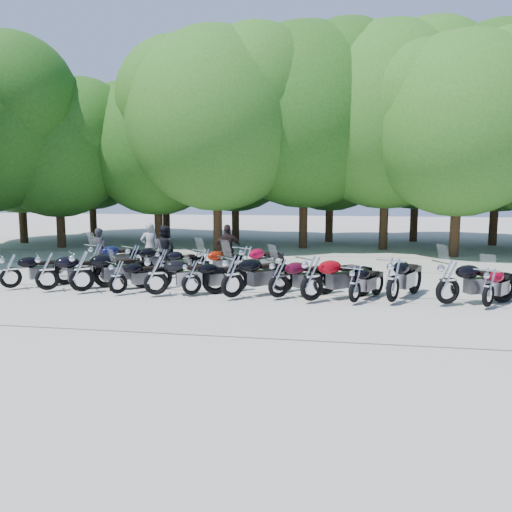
% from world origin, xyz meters
% --- Properties ---
extents(ground, '(90.00, 90.00, 0.00)m').
position_xyz_m(ground, '(0.00, 0.00, 0.00)').
color(ground, '#A59F95').
rests_on(ground, ground).
extents(tree_0, '(7.50, 7.50, 9.21)m').
position_xyz_m(tree_0, '(-15.42, 12.98, 5.45)').
color(tree_0, '#3A2614').
rests_on(tree_0, ground).
extents(tree_1, '(6.97, 6.97, 8.55)m').
position_xyz_m(tree_1, '(-12.04, 11.24, 5.06)').
color(tree_1, '#3A2614').
rests_on(tree_1, ground).
extents(tree_2, '(7.31, 7.31, 8.97)m').
position_xyz_m(tree_2, '(-7.25, 12.84, 5.31)').
color(tree_2, '#3A2614').
rests_on(tree_2, ground).
extents(tree_3, '(8.70, 8.70, 10.67)m').
position_xyz_m(tree_3, '(-3.57, 11.24, 6.32)').
color(tree_3, '#3A2614').
rests_on(tree_3, ground).
extents(tree_4, '(9.13, 9.13, 11.20)m').
position_xyz_m(tree_4, '(0.54, 13.09, 6.64)').
color(tree_4, '#3A2614').
rests_on(tree_4, ground).
extents(tree_5, '(9.04, 9.04, 11.10)m').
position_xyz_m(tree_5, '(4.61, 13.20, 6.57)').
color(tree_5, '#3A2614').
rests_on(tree_5, ground).
extents(tree_6, '(8.00, 8.00, 9.82)m').
position_xyz_m(tree_6, '(7.55, 10.82, 5.81)').
color(tree_6, '#3A2614').
rests_on(tree_6, ground).
extents(tree_9, '(7.59, 7.59, 9.32)m').
position_xyz_m(tree_9, '(-13.53, 17.59, 5.52)').
color(tree_9, '#3A2614').
rests_on(tree_9, ground).
extents(tree_10, '(7.78, 7.78, 9.55)m').
position_xyz_m(tree_10, '(-8.29, 16.97, 5.66)').
color(tree_10, '#3A2614').
rests_on(tree_10, ground).
extents(tree_11, '(7.56, 7.56, 9.28)m').
position_xyz_m(tree_11, '(-3.76, 16.43, 5.49)').
color(tree_11, '#3A2614').
rests_on(tree_11, ground).
extents(tree_12, '(7.88, 7.88, 9.67)m').
position_xyz_m(tree_12, '(1.80, 16.47, 5.72)').
color(tree_12, '#3A2614').
rests_on(tree_12, ground).
extents(tree_13, '(8.31, 8.31, 10.20)m').
position_xyz_m(tree_13, '(6.69, 17.47, 6.04)').
color(tree_13, '#3A2614').
rests_on(tree_13, ground).
extents(tree_14, '(8.02, 8.02, 9.84)m').
position_xyz_m(tree_14, '(10.68, 16.09, 5.83)').
color(tree_14, '#3A2614').
rests_on(tree_14, ground).
extents(motorcycle_0, '(2.07, 2.00, 1.25)m').
position_xyz_m(motorcycle_0, '(-7.43, 0.64, 0.62)').
color(motorcycle_0, black).
rests_on(motorcycle_0, ground).
extents(motorcycle_1, '(2.35, 1.94, 1.34)m').
position_xyz_m(motorcycle_1, '(-6.13, 0.52, 0.67)').
color(motorcycle_1, black).
rests_on(motorcycle_1, ground).
extents(motorcycle_2, '(2.47, 2.21, 1.44)m').
position_xyz_m(motorcycle_2, '(-5.00, 0.48, 0.72)').
color(motorcycle_2, black).
rests_on(motorcycle_2, ground).
extents(motorcycle_3, '(1.76, 1.96, 1.15)m').
position_xyz_m(motorcycle_3, '(-3.86, 0.44, 0.57)').
color(motorcycle_3, black).
rests_on(motorcycle_3, ground).
extents(motorcycle_4, '(2.47, 1.65, 1.35)m').
position_xyz_m(motorcycle_4, '(-2.69, 0.41, 0.67)').
color(motorcycle_4, black).
rests_on(motorcycle_4, ground).
extents(motorcycle_5, '(2.00, 1.81, 1.17)m').
position_xyz_m(motorcycle_5, '(-1.72, 0.65, 0.59)').
color(motorcycle_5, black).
rests_on(motorcycle_5, ground).
extents(motorcycle_6, '(2.32, 2.30, 1.42)m').
position_xyz_m(motorcycle_6, '(-0.47, 0.40, 0.71)').
color(motorcycle_6, black).
rests_on(motorcycle_6, ground).
extents(motorcycle_7, '(2.24, 2.00, 1.30)m').
position_xyz_m(motorcycle_7, '(0.78, 0.63, 0.65)').
color(motorcycle_7, '#3F0819').
rests_on(motorcycle_7, ground).
extents(motorcycle_8, '(2.44, 2.26, 1.44)m').
position_xyz_m(motorcycle_8, '(1.71, 0.36, 0.72)').
color(motorcycle_8, '#92050E').
rests_on(motorcycle_8, ground).
extents(motorcycle_9, '(1.50, 2.13, 1.17)m').
position_xyz_m(motorcycle_9, '(2.85, 0.41, 0.59)').
color(motorcycle_9, black).
rests_on(motorcycle_9, ground).
extents(motorcycle_10, '(1.78, 2.59, 1.42)m').
position_xyz_m(motorcycle_10, '(3.84, 0.57, 0.71)').
color(motorcycle_10, black).
rests_on(motorcycle_10, ground).
extents(motorcycle_11, '(2.52, 1.71, 1.38)m').
position_xyz_m(motorcycle_11, '(5.23, 0.59, 0.69)').
color(motorcycle_11, black).
rests_on(motorcycle_11, ground).
extents(motorcycle_12, '(1.76, 2.12, 1.21)m').
position_xyz_m(motorcycle_12, '(6.20, 0.44, 0.60)').
color(motorcycle_12, maroon).
rests_on(motorcycle_12, ground).
extents(motorcycle_14, '(1.79, 2.39, 1.33)m').
position_xyz_m(motorcycle_14, '(-5.94, 3.26, 0.66)').
color(motorcycle_14, '#0D133C').
rests_on(motorcycle_14, ground).
extents(motorcycle_15, '(1.91, 2.31, 1.31)m').
position_xyz_m(motorcycle_15, '(-4.50, 3.07, 0.66)').
color(motorcycle_15, black).
rests_on(motorcycle_15, ground).
extents(motorcycle_16, '(1.77, 1.97, 1.15)m').
position_xyz_m(motorcycle_16, '(-3.54, 3.26, 0.58)').
color(motorcycle_16, black).
rests_on(motorcycle_16, ground).
extents(motorcycle_17, '(1.74, 2.19, 1.23)m').
position_xyz_m(motorcycle_17, '(-2.03, 3.07, 0.62)').
color(motorcycle_17, '#911705').
rests_on(motorcycle_17, ground).
extents(motorcycle_18, '(1.83, 2.42, 1.35)m').
position_xyz_m(motorcycle_18, '(-0.63, 3.17, 0.67)').
color(motorcycle_18, maroon).
rests_on(motorcycle_18, ground).
extents(rider_0, '(0.68, 0.52, 1.66)m').
position_xyz_m(rider_0, '(-6.22, 4.03, 0.83)').
color(rider_0, black).
rests_on(rider_0, ground).
extents(rider_1, '(1.01, 0.88, 1.77)m').
position_xyz_m(rider_1, '(-3.80, 4.16, 0.89)').
color(rider_1, black).
rests_on(rider_1, ground).
extents(rider_2, '(1.13, 0.73, 1.80)m').
position_xyz_m(rider_2, '(-1.54, 4.58, 0.90)').
color(rider_2, black).
rests_on(rider_2, ground).
extents(rider_3, '(0.79, 0.67, 1.83)m').
position_xyz_m(rider_3, '(-4.52, 4.60, 0.91)').
color(rider_3, '#959598').
rests_on(rider_3, ground).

